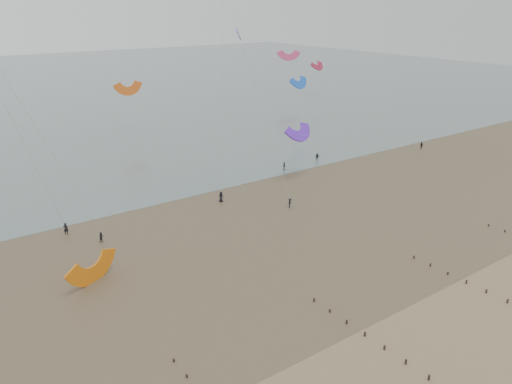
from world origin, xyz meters
The scene contains 5 objects.
ground centered at (0.00, 0.00, 0.00)m, with size 500.00×500.00×0.00m, color brown.
sea_and_shore centered at (-4.08, 34.40, 0.01)m, with size 500.00×665.00×0.03m.
kitesurfer_lead centered at (-14.23, 47.09, 0.94)m, with size 0.68×0.45×1.87m, color black.
kitesurfers centered at (22.41, 45.94, 0.84)m, with size 142.55×19.05×1.87m.
grounded_kite centered at (-15.29, 31.21, 0.00)m, with size 6.84×3.58×5.21m, color orange, non-canonical shape.
Camera 1 is at (-30.21, -24.52, 32.40)m, focal length 35.00 mm.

